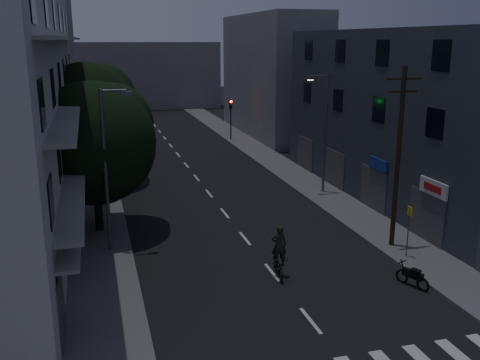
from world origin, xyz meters
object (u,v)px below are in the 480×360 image
utility_pole (398,155)px  bus_stop_sign (409,222)px  motorcycle (412,277)px  cyclist (279,259)px

utility_pole → bus_stop_sign: size_ratio=3.56×
utility_pole → motorcycle: bearing=-109.9°
bus_stop_sign → cyclist: bus_stop_sign is taller
motorcycle → bus_stop_sign: bearing=41.6°
cyclist → bus_stop_sign: bearing=9.7°
utility_pole → motorcycle: 6.32m
bus_stop_sign → cyclist: (-6.62, -0.13, -1.07)m
utility_pole → bus_stop_sign: utility_pole is taller
bus_stop_sign → utility_pole: bearing=85.3°
bus_stop_sign → cyclist: bearing=-178.9°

